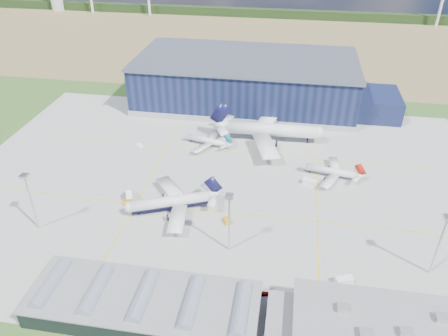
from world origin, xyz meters
The scene contains 23 objects.
ground centered at (0.00, 0.00, 0.00)m, with size 600.00×600.00×0.00m, color #2D5520.
apron centered at (0.00, 10.00, 0.03)m, with size 220.00×160.00×0.08m.
farmland centered at (0.00, 220.00, 0.00)m, with size 600.00×220.00×0.01m, color #917B4E.
treeline centered at (0.00, 300.00, 4.00)m, with size 600.00×8.00×8.00m, color black.
hangar centered at (2.81, 94.80, 11.62)m, with size 145.00×62.00×26.10m.
ops_building centered at (55.01, -60.00, 4.79)m, with size 46.00×23.00×10.90m.
glass_concourse centered at (-6.45, -60.00, 3.69)m, with size 78.00×23.00×8.60m.
light_mast_west centered at (-60.00, -30.00, 15.43)m, with size 2.60×2.60×23.00m.
light_mast_center centered at (10.00, -30.00, 15.43)m, with size 2.60×2.60×23.00m.
light_mast_east centered at (75.00, -30.00, 15.43)m, with size 2.60×2.60×23.00m.
airliner_navy centered at (-15.46, -12.00, 6.27)m, with size 38.43×37.60×12.53m, color silver, non-canonical shape.
airliner_red centered at (45.46, 21.78, 4.47)m, with size 27.39×26.79×8.93m, color silver, non-canonical shape.
airliner_widebody centered at (18.17, 49.94, 9.24)m, with size 56.64×55.41×18.47m, color silver, non-canonical shape.
airliner_regional centered at (-12.00, 40.00, 4.20)m, with size 25.75×25.19×8.40m, color silver, non-canonical shape.
gse_tug_a centered at (7.13, -15.90, 0.75)m, with size 2.21×3.62×1.51m, color orange.
gse_tug_b centered at (-33.43, -11.18, 0.68)m, with size 2.11×3.16×1.37m, color orange.
gse_van_a centered at (36.95, 14.39, 1.22)m, with size 2.44×5.60×2.44m, color white.
gse_tug_c centered at (42.14, 62.00, 0.67)m, with size 1.91×3.06×1.34m, color orange.
gse_cart_b centered at (-43.39, 33.40, 0.65)m, with size 2.01×3.02×1.31m, color white.
gse_van_c centered at (47.68, -39.42, 1.28)m, with size 2.56×5.33×2.56m, color white.
airstair centered at (-33.21, -8.24, 1.80)m, with size 2.25×5.62×3.60m, color white.
car_a centered at (23.44, -48.00, 0.64)m, with size 1.51×3.74×1.28m, color #99999E.
car_b centered at (55.25, -48.00, 0.58)m, with size 1.22×3.50×1.15m, color #99999E.
Camera 1 is at (26.66, -139.77, 103.04)m, focal length 35.00 mm.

